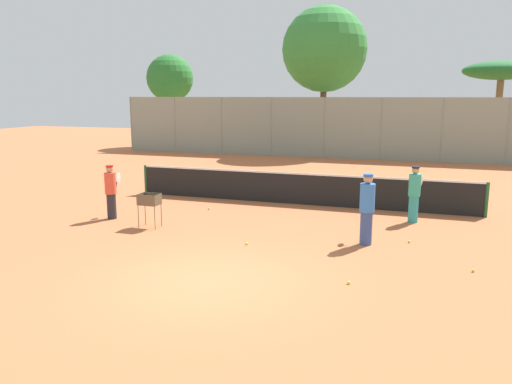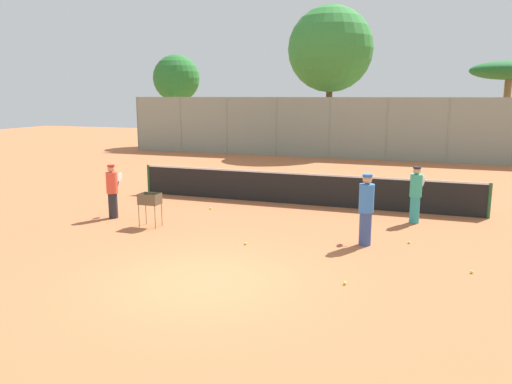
{
  "view_description": "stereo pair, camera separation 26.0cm",
  "coord_description": "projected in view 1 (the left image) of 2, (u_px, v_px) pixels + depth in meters",
  "views": [
    {
      "loc": [
        3.88,
        -8.49,
        3.6
      ],
      "look_at": [
        -0.38,
        4.21,
        1.0
      ],
      "focal_mm": 35.0,
      "sensor_mm": 36.0,
      "label": 1
    },
    {
      "loc": [
        4.12,
        -8.41,
        3.6
      ],
      "look_at": [
        -0.38,
        4.21,
        1.0
      ],
      "focal_mm": 35.0,
      "sensor_mm": 36.0,
      "label": 2
    }
  ],
  "objects": [
    {
      "name": "tennis_ball_0",
      "position": [
        473.0,
        270.0,
        10.33
      ],
      "size": [
        0.07,
        0.07,
        0.07
      ],
      "primitive_type": "sphere",
      "color": "#D1E54C",
      "rests_on": "ground_plane"
    },
    {
      "name": "ground_plane",
      "position": [
        206.0,
        282.0,
        9.8
      ],
      "size": [
        80.0,
        80.0,
        0.0
      ],
      "primitive_type": "plane",
      "color": "#B7663D"
    },
    {
      "name": "tennis_ball_3",
      "position": [
        409.0,
        241.0,
        12.38
      ],
      "size": [
        0.07,
        0.07,
        0.07
      ],
      "primitive_type": "sphere",
      "color": "#D1E54C",
      "rests_on": "ground_plane"
    },
    {
      "name": "tennis_ball_1",
      "position": [
        349.0,
        283.0,
        9.67
      ],
      "size": [
        0.07,
        0.07,
        0.07
      ],
      "primitive_type": "sphere",
      "color": "#D1E54C",
      "rests_on": "ground_plane"
    },
    {
      "name": "player_red_cap",
      "position": [
        414.0,
        193.0,
        14.24
      ],
      "size": [
        0.41,
        0.86,
        1.63
      ],
      "rotation": [
        0.0,
        0.0,
        1.24
      ],
      "color": "teal",
      "rests_on": "ground_plane"
    },
    {
      "name": "tree_2",
      "position": [
        170.0,
        78.0,
        35.2
      ],
      "size": [
        3.28,
        3.28,
        6.43
      ],
      "color": "brown",
      "rests_on": "ground_plane"
    },
    {
      "name": "ball_cart",
      "position": [
        149.0,
        202.0,
        13.73
      ],
      "size": [
        0.56,
        0.41,
        0.94
      ],
      "color": "brown",
      "rests_on": "ground_plane"
    },
    {
      "name": "tennis_net",
      "position": [
        298.0,
        188.0,
        16.67
      ],
      "size": [
        11.68,
        0.1,
        1.07
      ],
      "color": "#26592D",
      "rests_on": "ground_plane"
    },
    {
      "name": "tennis_ball_4",
      "position": [
        247.0,
        243.0,
        12.22
      ],
      "size": [
        0.07,
        0.07,
        0.07
      ],
      "primitive_type": "sphere",
      "color": "#D1E54C",
      "rests_on": "ground_plane"
    },
    {
      "name": "tennis_ball_2",
      "position": [
        209.0,
        209.0,
        15.97
      ],
      "size": [
        0.07,
        0.07,
        0.07
      ],
      "primitive_type": "sphere",
      "color": "#D1E54C",
      "rests_on": "ground_plane"
    },
    {
      "name": "player_yellow_shirt",
      "position": [
        111.0,
        191.0,
        14.67
      ],
      "size": [
        0.33,
        0.88,
        1.6
      ],
      "rotation": [
        0.0,
        0.0,
        1.7
      ],
      "color": "#26262D",
      "rests_on": "ground_plane"
    },
    {
      "name": "tree_0",
      "position": [
        501.0,
        72.0,
        29.33
      ],
      "size": [
        4.38,
        4.38,
        5.59
      ],
      "color": "brown",
      "rests_on": "ground_plane"
    },
    {
      "name": "parked_car",
      "position": [
        334.0,
        143.0,
        31.07
      ],
      "size": [
        4.2,
        1.7,
        1.6
      ],
      "color": "white",
      "rests_on": "ground_plane"
    },
    {
      "name": "player_white_outfit",
      "position": [
        367.0,
        208.0,
        12.09
      ],
      "size": [
        0.37,
        0.9,
        1.75
      ],
      "rotation": [
        0.0,
        0.0,
        1.81
      ],
      "color": "#334C8C",
      "rests_on": "ground_plane"
    },
    {
      "name": "back_fence",
      "position": [
        352.0,
        128.0,
        28.38
      ],
      "size": [
        29.01,
        0.08,
        3.5
      ],
      "color": "gray",
      "rests_on": "ground_plane"
    },
    {
      "name": "tree_1",
      "position": [
        325.0,
        50.0,
        30.36
      ],
      "size": [
        5.16,
        5.16,
        8.94
      ],
      "color": "brown",
      "rests_on": "ground_plane"
    }
  ]
}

